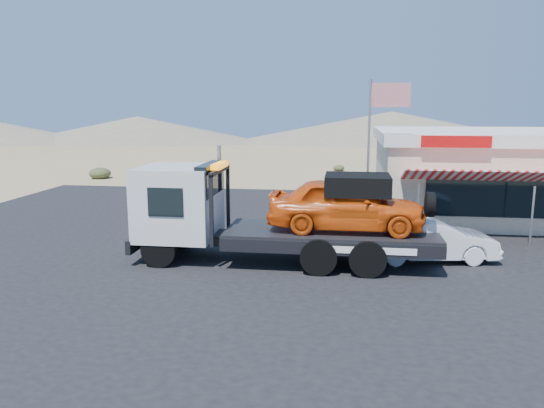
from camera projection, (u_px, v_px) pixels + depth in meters
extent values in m
plane|color=#927C53|center=(225.00, 262.00, 17.36)|extent=(120.00, 120.00, 0.00)
cube|color=black|center=(295.00, 241.00, 20.01)|extent=(32.00, 24.00, 0.02)
cylinder|color=black|center=(159.00, 250.00, 16.65)|extent=(1.11, 0.33, 1.11)
cylinder|color=black|center=(181.00, 233.00, 18.82)|extent=(1.11, 0.33, 1.11)
cylinder|color=black|center=(319.00, 256.00, 15.98)|extent=(1.11, 0.61, 1.11)
cylinder|color=black|center=(322.00, 238.00, 18.15)|extent=(1.11, 0.61, 1.11)
cylinder|color=black|center=(367.00, 258.00, 15.78)|extent=(1.11, 0.61, 1.11)
cylinder|color=black|center=(365.00, 239.00, 17.95)|extent=(1.11, 0.61, 1.11)
cube|color=black|center=(293.00, 240.00, 17.15)|extent=(9.14, 1.11, 0.33)
cube|color=silver|center=(179.00, 202.00, 17.44)|extent=(2.45, 2.62, 2.34)
cube|color=black|center=(210.00, 179.00, 17.16)|extent=(0.39, 2.23, 1.00)
cube|color=black|center=(220.00, 204.00, 17.27)|extent=(0.11, 2.45, 2.23)
cube|color=orange|center=(220.00, 165.00, 17.03)|extent=(0.28, 1.34, 0.17)
cube|color=black|center=(331.00, 232.00, 16.93)|extent=(6.69, 2.56, 0.17)
imported|color=#DE4D0D|center=(346.00, 204.00, 16.70)|extent=(4.91, 1.97, 1.67)
cube|color=black|center=(357.00, 185.00, 16.54)|extent=(2.01, 1.67, 0.61)
imported|color=white|center=(430.00, 240.00, 17.31)|extent=(4.41, 2.11, 1.39)
cube|color=#C1B392|center=(491.00, 178.00, 24.39)|extent=(10.00, 8.00, 3.40)
cube|color=white|center=(494.00, 136.00, 24.03)|extent=(10.40, 8.40, 0.50)
cube|color=red|center=(456.00, 142.00, 20.22)|extent=(2.60, 0.12, 0.45)
cube|color=black|center=(518.00, 198.00, 20.52)|extent=(7.00, 0.06, 1.60)
cube|color=red|center=(528.00, 176.00, 19.48)|extent=(9.00, 1.73, 0.61)
cylinder|color=#99999E|center=(417.00, 213.00, 19.49)|extent=(0.08, 0.08, 2.20)
cylinder|color=#99999E|center=(532.00, 217.00, 18.95)|extent=(0.08, 0.08, 2.20)
cylinder|color=#99999E|center=(368.00, 158.00, 20.55)|extent=(0.10, 0.10, 6.00)
cube|color=#B20C14|center=(390.00, 95.00, 20.01)|extent=(1.50, 0.02, 0.90)
ellipsoid|color=#373D20|center=(100.00, 173.00, 37.01)|extent=(1.49, 1.49, 0.80)
ellipsoid|color=#373D20|center=(201.00, 166.00, 41.90)|extent=(1.09, 1.09, 0.58)
ellipsoid|color=#373D20|center=(339.00, 168.00, 41.35)|extent=(0.89, 0.89, 0.48)
cone|color=#726B59|center=(138.00, 129.00, 73.95)|extent=(36.00, 36.00, 3.50)
cone|color=#726B59|center=(392.00, 127.00, 72.10)|extent=(44.00, 44.00, 4.20)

